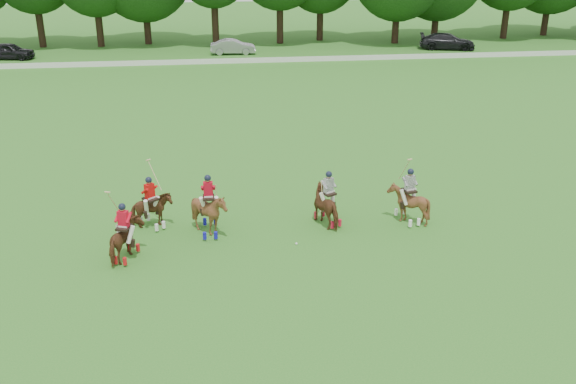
{
  "coord_description": "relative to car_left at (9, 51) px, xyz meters",
  "views": [
    {
      "loc": [
        -1.03,
        -19.23,
        11.14
      ],
      "look_at": [
        1.92,
        4.2,
        1.4
      ],
      "focal_mm": 40.0,
      "sensor_mm": 36.0,
      "label": 1
    }
  ],
  "objects": [
    {
      "name": "polo_red_a",
      "position": [
        14.68,
        -40.56,
        0.04
      ],
      "size": [
        1.34,
        1.91,
        2.74
      ],
      "color": "#492C13",
      "rests_on": "ground"
    },
    {
      "name": "car_left",
      "position": [
        0.0,
        0.0,
        0.0
      ],
      "size": [
        4.62,
        2.51,
        1.49
      ],
      "primitive_type": "imported",
      "rotation": [
        0.0,
        0.0,
        1.39
      ],
      "color": "black",
      "rests_on": "ground"
    },
    {
      "name": "car_mid",
      "position": [
        20.4,
        0.0,
        -0.05
      ],
      "size": [
        4.29,
        1.65,
        1.4
      ],
      "primitive_type": "imported",
      "rotation": [
        0.0,
        0.0,
        1.53
      ],
      "color": "#97969B",
      "rests_on": "ground"
    },
    {
      "name": "polo_stripe_b",
      "position": [
        25.72,
        -38.71,
        0.08
      ],
      "size": [
        1.57,
        1.7,
        2.85
      ],
      "color": "#492C13",
      "rests_on": "ground"
    },
    {
      "name": "ground",
      "position": [
        18.93,
        -42.5,
        -0.74
      ],
      "size": [
        180.0,
        180.0,
        0.0
      ],
      "primitive_type": "plane",
      "color": "#287120",
      "rests_on": "ground"
    },
    {
      "name": "car_right",
      "position": [
        41.56,
        0.0,
        0.03
      ],
      "size": [
        5.74,
        3.51,
        1.55
      ],
      "primitive_type": "imported",
      "rotation": [
        0.0,
        0.0,
        1.3
      ],
      "color": "black",
      "rests_on": "ground"
    },
    {
      "name": "polo_stripe_a",
      "position": [
        22.46,
        -38.49,
        0.07
      ],
      "size": [
        1.55,
        2.02,
        2.27
      ],
      "color": "#492C13",
      "rests_on": "ground"
    },
    {
      "name": "polo_red_c",
      "position": [
        17.71,
        -38.79,
        0.16
      ],
      "size": [
        1.44,
        1.62,
        2.46
      ],
      "color": "#492C13",
      "rests_on": "ground"
    },
    {
      "name": "polo_ball",
      "position": [
        20.94,
        -40.19,
        -0.7
      ],
      "size": [
        0.09,
        0.09,
        0.09
      ],
      "primitive_type": "sphere",
      "color": "white",
      "rests_on": "ground"
    },
    {
      "name": "boundary_rail",
      "position": [
        18.93,
        -4.5,
        -0.52
      ],
      "size": [
        120.0,
        0.1,
        0.44
      ],
      "primitive_type": "cube",
      "color": "white",
      "rests_on": "ground"
    },
    {
      "name": "polo_red_b",
      "position": [
        15.41,
        -37.93,
        0.01
      ],
      "size": [
        1.86,
        1.83,
        2.7
      ],
      "color": "#492C13",
      "rests_on": "ground"
    }
  ]
}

